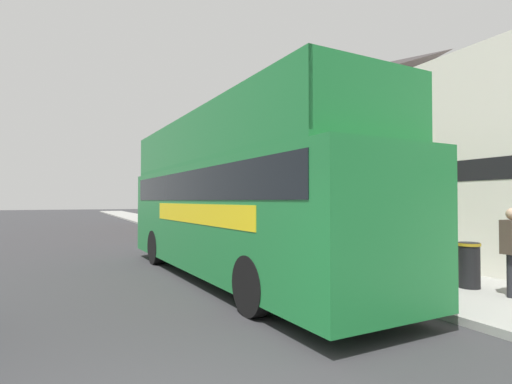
{
  "coord_description": "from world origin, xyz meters",
  "views": [
    {
      "loc": [
        -0.63,
        -3.15,
        2.03
      ],
      "look_at": [
        3.48,
        5.33,
        2.22
      ],
      "focal_mm": 28.0,
      "sensor_mm": 36.0,
      "label": 1
    }
  ],
  "objects_px": {
    "lamp_post_second": "(228,166)",
    "litter_bin": "(469,264)",
    "tour_bus": "(231,206)",
    "lamp_post_third": "(175,182)",
    "lamp_post_nearest": "(394,143)",
    "parked_car_ahead_of_bus": "(178,230)"
  },
  "relations": [
    {
      "from": "litter_bin",
      "to": "lamp_post_second",
      "type": "bearing_deg",
      "value": 100.28
    },
    {
      "from": "lamp_post_third",
      "to": "lamp_post_nearest",
      "type": "bearing_deg",
      "value": -90.16
    },
    {
      "from": "tour_bus",
      "to": "lamp_post_second",
      "type": "bearing_deg",
      "value": 66.23
    },
    {
      "from": "parked_car_ahead_of_bus",
      "to": "lamp_post_nearest",
      "type": "xyz_separation_m",
      "value": [
        1.63,
        -11.29,
        2.51
      ]
    },
    {
      "from": "lamp_post_nearest",
      "to": "litter_bin",
      "type": "bearing_deg",
      "value": -16.13
    },
    {
      "from": "lamp_post_nearest",
      "to": "litter_bin",
      "type": "distance_m",
      "value": 3.09
    },
    {
      "from": "tour_bus",
      "to": "lamp_post_third",
      "type": "bearing_deg",
      "value": 78.22
    },
    {
      "from": "tour_bus",
      "to": "lamp_post_third",
      "type": "height_order",
      "value": "lamp_post_third"
    },
    {
      "from": "lamp_post_nearest",
      "to": "lamp_post_third",
      "type": "distance_m",
      "value": 18.34
    },
    {
      "from": "lamp_post_nearest",
      "to": "litter_bin",
      "type": "height_order",
      "value": "lamp_post_nearest"
    },
    {
      "from": "lamp_post_third",
      "to": "lamp_post_second",
      "type": "bearing_deg",
      "value": -90.95
    },
    {
      "from": "tour_bus",
      "to": "lamp_post_nearest",
      "type": "distance_m",
      "value": 4.33
    },
    {
      "from": "parked_car_ahead_of_bus",
      "to": "lamp_post_second",
      "type": "xyz_separation_m",
      "value": [
        1.53,
        -2.12,
        2.74
      ]
    },
    {
      "from": "lamp_post_nearest",
      "to": "lamp_post_second",
      "type": "distance_m",
      "value": 9.17
    },
    {
      "from": "litter_bin",
      "to": "lamp_post_nearest",
      "type": "bearing_deg",
      "value": 163.87
    },
    {
      "from": "tour_bus",
      "to": "lamp_post_second",
      "type": "relative_size",
      "value": 2.27
    },
    {
      "from": "lamp_post_second",
      "to": "lamp_post_nearest",
      "type": "bearing_deg",
      "value": -89.37
    },
    {
      "from": "litter_bin",
      "to": "tour_bus",
      "type": "bearing_deg",
      "value": 135.51
    },
    {
      "from": "parked_car_ahead_of_bus",
      "to": "lamp_post_third",
      "type": "distance_m",
      "value": 7.66
    },
    {
      "from": "tour_bus",
      "to": "litter_bin",
      "type": "distance_m",
      "value": 5.68
    },
    {
      "from": "lamp_post_second",
      "to": "litter_bin",
      "type": "relative_size",
      "value": 4.94
    },
    {
      "from": "parked_car_ahead_of_bus",
      "to": "tour_bus",
      "type": "bearing_deg",
      "value": -95.03
    }
  ]
}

